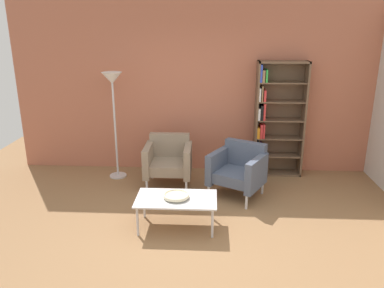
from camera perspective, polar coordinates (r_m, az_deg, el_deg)
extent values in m
plane|color=olive|center=(4.60, 0.86, -14.62)|extent=(8.32, 8.32, 0.00)
cube|color=#B2664C|center=(6.43, 1.79, 8.65)|extent=(6.40, 0.12, 2.90)
cube|color=brown|center=(6.34, 9.60, 3.67)|extent=(0.03, 0.30, 1.90)
cube|color=brown|center=(6.48, 16.39, 3.49)|extent=(0.03, 0.30, 1.90)
cube|color=brown|center=(6.25, 13.63, 11.93)|extent=(0.80, 0.30, 0.03)
cube|color=brown|center=(6.68, 12.48, -4.21)|extent=(0.80, 0.30, 0.03)
cube|color=brown|center=(6.54, 12.83, 3.89)|extent=(0.80, 0.02, 1.90)
cube|color=brown|center=(6.57, 12.67, -1.60)|extent=(0.76, 0.28, 0.02)
cube|color=brown|center=(6.48, 12.85, 0.96)|extent=(0.76, 0.28, 0.02)
cube|color=brown|center=(6.40, 13.03, 3.59)|extent=(0.76, 0.28, 0.02)
cube|color=brown|center=(6.33, 13.22, 6.27)|extent=(0.76, 0.28, 0.02)
cube|color=brown|center=(6.28, 13.42, 9.01)|extent=(0.76, 0.28, 0.02)
cube|color=white|center=(6.55, 9.50, -3.41)|extent=(0.02, 0.18, 0.18)
cube|color=blue|center=(6.54, 9.80, -2.97)|extent=(0.04, 0.20, 0.28)
cube|color=yellow|center=(6.57, 10.09, -3.29)|extent=(0.03, 0.22, 0.19)
cube|color=black|center=(6.46, 9.73, -0.44)|extent=(0.04, 0.24, 0.26)
cube|color=yellow|center=(6.46, 10.06, -0.65)|extent=(0.02, 0.22, 0.22)
cube|color=purple|center=(6.45, 10.38, -0.72)|extent=(0.03, 0.19, 0.21)
cube|color=orange|center=(6.36, 9.88, 1.78)|extent=(0.04, 0.20, 0.18)
cube|color=red|center=(6.35, 10.34, 1.96)|extent=(0.04, 0.17, 0.23)
cube|color=red|center=(6.36, 10.71, 1.99)|extent=(0.03, 0.18, 0.24)
cube|color=white|center=(6.30, 9.97, 4.57)|extent=(0.04, 0.24, 0.19)
cube|color=black|center=(6.28, 10.40, 4.71)|extent=(0.04, 0.19, 0.24)
cube|color=red|center=(6.31, 10.75, 4.92)|extent=(0.03, 0.25, 0.27)
cube|color=white|center=(6.22, 10.12, 7.36)|extent=(0.03, 0.19, 0.21)
cube|color=olive|center=(6.24, 10.46, 7.53)|extent=(0.02, 0.23, 0.24)
cube|color=red|center=(6.26, 10.82, 7.25)|extent=(0.04, 0.25, 0.18)
cube|color=blue|center=(6.19, 10.28, 10.47)|extent=(0.03, 0.23, 0.27)
cube|color=olive|center=(6.20, 10.64, 10.07)|extent=(0.04, 0.24, 0.19)
cube|color=green|center=(6.21, 11.07, 10.09)|extent=(0.03, 0.25, 0.19)
cube|color=silver|center=(4.74, -2.37, -8.24)|extent=(1.00, 0.56, 0.02)
cylinder|color=silver|center=(4.69, -8.20, -11.46)|extent=(0.03, 0.03, 0.38)
cylinder|color=silver|center=(4.61, 3.09, -11.85)|extent=(0.03, 0.03, 0.38)
cylinder|color=silver|center=(5.09, -7.21, -8.95)|extent=(0.03, 0.03, 0.38)
cylinder|color=silver|center=(5.02, 3.10, -9.26)|extent=(0.03, 0.03, 0.38)
cylinder|color=beige|center=(4.73, -2.38, -8.02)|extent=(0.13, 0.13, 0.02)
cylinder|color=beige|center=(4.72, -2.38, -7.80)|extent=(0.32, 0.32, 0.02)
torus|color=beige|center=(4.72, -2.38, -7.67)|extent=(0.32, 0.32, 0.02)
cube|color=gray|center=(5.97, -3.58, -3.35)|extent=(0.64, 0.58, 0.16)
cube|color=gray|center=(6.13, -3.36, -0.09)|extent=(0.64, 0.12, 0.38)
cube|color=gray|center=(5.95, -6.59, -2.37)|extent=(0.10, 0.62, 0.46)
cube|color=gray|center=(5.89, -0.62, -2.48)|extent=(0.10, 0.62, 0.46)
cylinder|color=silver|center=(5.80, -6.83, -6.23)|extent=(0.04, 0.04, 0.24)
cylinder|color=silver|center=(5.74, -0.87, -6.39)|extent=(0.04, 0.04, 0.24)
cylinder|color=silver|center=(6.33, -5.99, -4.11)|extent=(0.04, 0.04, 0.24)
cylinder|color=silver|center=(6.27, -0.55, -4.23)|extent=(0.04, 0.04, 0.24)
cube|color=#4C566B|center=(5.63, 6.78, -4.79)|extent=(0.84, 0.82, 0.16)
cube|color=#4C566B|center=(5.76, 8.04, -1.42)|extent=(0.62, 0.41, 0.38)
cube|color=#4C566B|center=(5.70, 3.92, -3.22)|extent=(0.39, 0.59, 0.46)
cube|color=#4C566B|center=(5.46, 9.68, -4.42)|extent=(0.39, 0.59, 0.46)
cylinder|color=silver|center=(5.58, 2.53, -7.12)|extent=(0.04, 0.04, 0.24)
cylinder|color=silver|center=(5.34, 8.19, -8.49)|extent=(0.04, 0.04, 0.24)
cylinder|color=silver|center=(6.05, 5.25, -5.14)|extent=(0.04, 0.04, 0.24)
cylinder|color=silver|center=(5.83, 10.54, -6.29)|extent=(0.04, 0.04, 0.24)
cylinder|color=silver|center=(6.53, -11.04, -4.67)|extent=(0.28, 0.28, 0.02)
cylinder|color=silver|center=(6.26, -11.49, 2.44)|extent=(0.03, 0.03, 1.65)
cone|color=white|center=(6.11, -11.95, 9.69)|extent=(0.32, 0.32, 0.18)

